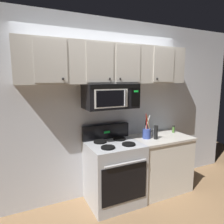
{
  "coord_description": "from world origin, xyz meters",
  "views": [
    {
      "loc": [
        -1.24,
        -2.12,
        1.82
      ],
      "look_at": [
        0.0,
        0.49,
        1.35
      ],
      "focal_mm": 32.9,
      "sensor_mm": 36.0,
      "label": 1
    }
  ],
  "objects": [
    {
      "name": "counter_segment",
      "position": [
        0.84,
        0.43,
        0.45
      ],
      "size": [
        0.93,
        0.65,
        0.9
      ],
      "color": "white",
      "rests_on": "ground_plane"
    },
    {
      "name": "ground_plane",
      "position": [
        0.0,
        0.0,
        0.0
      ],
      "size": [
        8.0,
        8.0,
        0.0
      ],
      "primitive_type": "plane",
      "color": "#93704C"
    },
    {
      "name": "stove_range",
      "position": [
        0.0,
        0.42,
        0.47
      ],
      "size": [
        0.76,
        0.69,
        1.12
      ],
      "color": "#B7BABF",
      "rests_on": "ground_plane"
    },
    {
      "name": "utensil_crock_blue",
      "position": [
        0.57,
        0.44,
        1.0
      ],
      "size": [
        0.12,
        0.12,
        0.4
      ],
      "color": "#384C9E",
      "rests_on": "counter_segment"
    },
    {
      "name": "upper_cabinets",
      "position": [
        -0.0,
        0.57,
        2.02
      ],
      "size": [
        2.5,
        0.36,
        0.55
      ],
      "color": "#BCB7AD"
    },
    {
      "name": "back_wall",
      "position": [
        0.0,
        0.79,
        1.35
      ],
      "size": [
        5.2,
        0.1,
        2.7
      ],
      "primitive_type": "cube",
      "color": "silver",
      "rests_on": "ground_plane"
    },
    {
      "name": "over_range_microwave",
      "position": [
        -0.0,
        0.54,
        1.58
      ],
      "size": [
        0.76,
        0.43,
        0.35
      ],
      "color": "black"
    },
    {
      "name": "salt_shaker",
      "position": [
        0.77,
        0.51,
        0.96
      ],
      "size": [
        0.05,
        0.05,
        0.11
      ],
      "color": "white",
      "rests_on": "counter_segment"
    },
    {
      "name": "pepper_mill",
      "position": [
        0.68,
        0.35,
        1.01
      ],
      "size": [
        0.06,
        0.06,
        0.22
      ],
      "primitive_type": "cylinder",
      "color": "black",
      "rests_on": "counter_segment"
    },
    {
      "name": "spice_jar",
      "position": [
        1.19,
        0.53,
        0.96
      ],
      "size": [
        0.04,
        0.04,
        0.12
      ],
      "color": "#4C7F33",
      "rests_on": "counter_segment"
    }
  ]
}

